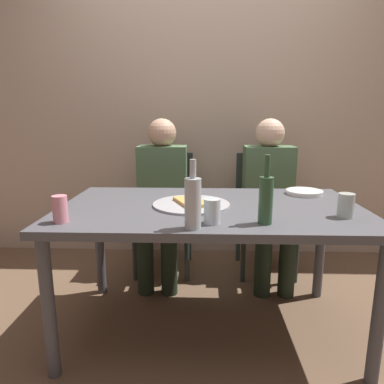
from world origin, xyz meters
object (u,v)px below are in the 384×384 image
(tumbler_far, at_px, (346,205))
(plate_stack, at_px, (304,192))
(dining_table, at_px, (210,219))
(beer_bottle, at_px, (193,202))
(pizza_slice_last, at_px, (191,201))
(guest_in_beanie, at_px, (270,193))
(guest_in_sweater, at_px, (162,192))
(wine_bottle, at_px, (266,199))
(tumbler_near, at_px, (212,211))
(pizza_tray, at_px, (191,204))
(soda_can, at_px, (60,209))
(chair_right, at_px, (265,204))
(chair_left, at_px, (164,204))

(tumbler_far, relative_size, plate_stack, 0.52)
(dining_table, distance_m, beer_bottle, 0.43)
(pizza_slice_last, xyz_separation_m, plate_stack, (0.67, 0.29, -0.01))
(guest_in_beanie, bearing_deg, guest_in_sweater, 0.00)
(wine_bottle, xyz_separation_m, guest_in_sweater, (-0.58, 1.00, -0.20))
(beer_bottle, xyz_separation_m, tumbler_near, (0.08, 0.07, -0.06))
(dining_table, xyz_separation_m, pizza_tray, (-0.10, 0.00, 0.08))
(pizza_tray, distance_m, plate_stack, 0.73)
(pizza_tray, bearing_deg, beer_bottle, -86.98)
(beer_bottle, relative_size, tumbler_far, 2.58)
(soda_can, relative_size, chair_right, 0.14)
(soda_can, xyz_separation_m, chair_right, (1.11, 1.17, -0.27))
(tumbler_near, distance_m, soda_can, 0.67)
(beer_bottle, distance_m, chair_left, 1.30)
(chair_right, xyz_separation_m, guest_in_sweater, (-0.79, -0.15, 0.13))
(dining_table, height_order, plate_stack, plate_stack)
(dining_table, relative_size, wine_bottle, 5.21)
(pizza_tray, bearing_deg, guest_in_sweater, 109.30)
(wine_bottle, height_order, beer_bottle, wine_bottle)
(chair_right, bearing_deg, soda_can, 46.41)
(dining_table, xyz_separation_m, chair_left, (-0.35, 0.85, -0.14))
(soda_can, bearing_deg, plate_stack, 26.08)
(beer_bottle, height_order, plate_stack, beer_bottle)
(soda_can, bearing_deg, chair_left, 74.45)
(wine_bottle, xyz_separation_m, soda_can, (-0.90, -0.01, -0.05))
(dining_table, distance_m, pizza_slice_last, 0.14)
(beer_bottle, bearing_deg, plate_stack, 45.90)
(soda_can, height_order, chair_left, chair_left)
(pizza_slice_last, distance_m, guest_in_beanie, 0.90)
(plate_stack, distance_m, guest_in_sweater, 1.01)
(plate_stack, bearing_deg, chair_left, 148.53)
(tumbler_near, bearing_deg, soda_can, -179.37)
(dining_table, height_order, pizza_tray, pizza_tray)
(pizza_tray, relative_size, pizza_slice_last, 1.60)
(plate_stack, bearing_deg, wine_bottle, -119.62)
(wine_bottle, bearing_deg, soda_can, -179.14)
(tumbler_near, relative_size, chair_left, 0.12)
(tumbler_near, bearing_deg, pizza_tray, 108.08)
(pizza_slice_last, relative_size, tumbler_near, 2.28)
(pizza_tray, xyz_separation_m, guest_in_beanie, (0.54, 0.70, -0.09))
(dining_table, bearing_deg, tumbler_far, -17.04)
(chair_right, height_order, guest_in_sweater, guest_in_sweater)
(pizza_tray, distance_m, pizza_slice_last, 0.02)
(pizza_tray, relative_size, tumbler_near, 3.66)
(guest_in_sweater, bearing_deg, beer_bottle, 103.72)
(pizza_slice_last, height_order, beer_bottle, beer_bottle)
(plate_stack, relative_size, guest_in_beanie, 0.19)
(dining_table, xyz_separation_m, tumbler_far, (0.62, -0.19, 0.13))
(tumbler_far, distance_m, soda_can, 1.30)
(plate_stack, relative_size, chair_right, 0.24)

